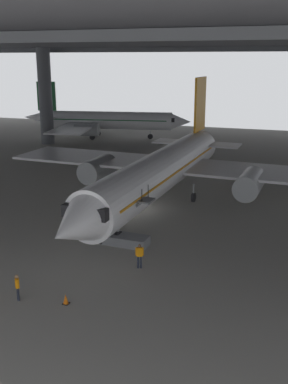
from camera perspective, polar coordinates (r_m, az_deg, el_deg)
name	(u,v)px	position (r m, az deg, el deg)	size (l,w,h in m)	color
ground_plane	(128,209)	(42.42, -2.00, -2.12)	(110.00, 110.00, 0.00)	gray
hangar_structure	(169,37)	(53.47, 3.15, 18.70)	(121.00, 99.00, 16.31)	#4C4F54
airplane_main	(163,170)	(42.64, 2.36, 2.78)	(35.18, 36.42, 11.41)	white
boarding_stairs	(124,235)	(34.29, -2.47, -5.38)	(4.26, 1.73, 4.65)	slate
crew_worker_near_nose	(17,286)	(27.64, -15.52, -11.20)	(0.40, 0.45, 1.59)	#232838
crew_worker_by_stairs	(140,255)	(30.40, -0.56, -7.80)	(0.52, 0.34, 1.70)	#232838
airplane_distant	(104,120)	(80.79, -5.03, 8.89)	(29.60, 28.93, 9.60)	white
traffic_cone_orange	(66,299)	(26.92, -9.73, -13.05)	(0.36, 0.36, 0.60)	black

